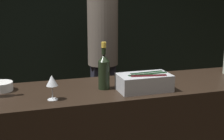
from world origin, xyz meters
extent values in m
cube|color=black|center=(0.00, 2.65, 1.40)|extent=(6.40, 0.06, 2.80)
cube|color=#B7BABF|center=(0.18, 0.17, 1.02)|extent=(0.37, 0.21, 0.12)
cylinder|color=black|center=(0.19, 0.13, 1.05)|extent=(0.26, 0.12, 0.07)
cylinder|color=black|center=(0.21, 0.17, 1.05)|extent=(0.30, 0.09, 0.07)
cylinder|color=black|center=(0.22, 0.22, 1.05)|extent=(0.25, 0.09, 0.07)
cylinder|color=white|center=(-0.78, 0.46, 1.00)|extent=(0.16, 0.16, 0.06)
cylinder|color=gray|center=(-0.78, 0.46, 1.02)|extent=(0.13, 0.13, 0.01)
cylinder|color=silver|center=(-0.46, 0.16, 0.97)|extent=(0.07, 0.07, 0.00)
cylinder|color=silver|center=(-0.46, 0.16, 1.02)|extent=(0.01, 0.01, 0.09)
cone|color=silver|center=(-0.46, 0.16, 1.09)|extent=(0.07, 0.07, 0.07)
cylinder|color=black|center=(-0.08, 0.29, 1.07)|extent=(0.08, 0.08, 0.20)
cone|color=black|center=(-0.08, 0.29, 1.19)|extent=(0.08, 0.08, 0.05)
cylinder|color=black|center=(-0.08, 0.29, 1.26)|extent=(0.03, 0.03, 0.09)
cylinder|color=gold|center=(-0.08, 0.29, 1.28)|extent=(0.03, 0.03, 0.04)
cube|color=black|center=(0.29, 1.64, 0.42)|extent=(0.26, 0.19, 0.84)
cylinder|color=#60564C|center=(0.29, 1.64, 1.22)|extent=(0.35, 0.35, 0.76)
camera|label=1|loc=(-0.65, -1.77, 1.62)|focal=50.00mm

